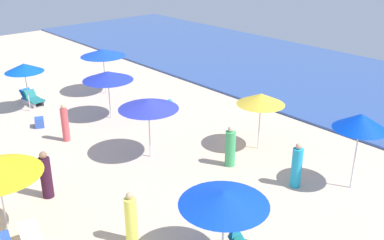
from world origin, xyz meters
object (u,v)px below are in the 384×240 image
umbrella_2 (148,104)px  lounge_chair_6_1 (34,99)px  umbrella_0 (103,53)px  beachgoer_6 (46,176)px  beachgoer_2 (65,124)px  beach_ball_0 (170,101)px  beachgoer_5 (131,220)px  umbrella_6 (24,68)px  umbrella_8 (261,99)px  lounge_chair_6_0 (32,99)px  cooler_box_1 (39,122)px  umbrella_9 (224,198)px  umbrella_5 (108,76)px  umbrella_3 (361,122)px  beachgoer_1 (230,148)px  beachgoer_4 (297,167)px

umbrella_2 → lounge_chair_6_1: (-8.93, -1.04, -1.99)m
umbrella_0 → beachgoer_6: size_ratio=1.48×
beachgoer_2 → beach_ball_0: (-0.62, 6.25, -0.65)m
beachgoer_5 → beachgoer_6: 4.00m
umbrella_6 → umbrella_8: 11.81m
lounge_chair_6_0 → cooler_box_1: (3.21, -1.01, -0.06)m
umbrella_8 → umbrella_9: (4.02, -6.13, -0.13)m
umbrella_2 → umbrella_8: (2.38, 3.83, -0.06)m
umbrella_5 → umbrella_9: (11.02, -3.30, -0.07)m
lounge_chair_6_1 → beachgoer_5: 13.23m
beachgoer_2 → beach_ball_0: beachgoer_2 is taller
umbrella_5 → lounge_chair_6_1: 5.13m
beachgoer_6 → cooler_box_1: bearing=37.5°
lounge_chair_6_0 → beachgoer_5: 13.34m
lounge_chair_6_1 → umbrella_9: (15.33, -1.26, 1.80)m
beachgoer_5 → umbrella_0: bearing=-46.1°
umbrella_3 → beachgoer_1: bearing=-153.2°
umbrella_2 → umbrella_5: (-4.61, 1.00, -0.12)m
umbrella_6 → beach_ball_0: bearing=57.3°
umbrella_2 → beachgoer_1: (2.63, 1.88, -1.51)m
beachgoer_2 → beachgoer_1: bearing=133.7°
lounge_chair_6_1 → cooler_box_1: 3.26m
umbrella_9 → beachgoer_4: bearing=103.4°
umbrella_5 → beachgoer_5: bearing=-28.1°
beachgoer_5 → lounge_chair_6_1: bearing=-29.4°
umbrella_0 → umbrella_5: umbrella_0 is taller
umbrella_6 → beachgoer_6: umbrella_6 is taller
beach_ball_0 → cooler_box_1: 6.69m
umbrella_9 → beachgoer_4: (-1.15, 4.81, -1.29)m
umbrella_3 → beachgoer_5: (-2.58, -7.53, -1.76)m
lounge_chair_6_0 → beachgoer_1: (11.68, 2.96, 0.48)m
beachgoer_5 → cooler_box_1: 10.02m
umbrella_2 → lounge_chair_6_1: umbrella_2 is taller
umbrella_8 → beachgoer_1: size_ratio=1.47×
beachgoer_1 → umbrella_6: bearing=-92.0°
umbrella_8 → beachgoer_2: (-6.01, -5.67, -1.42)m
umbrella_9 → beach_ball_0: umbrella_9 is taller
umbrella_3 → beach_ball_0: (-10.86, 0.51, -2.41)m
lounge_chair_6_0 → umbrella_3: bearing=-82.9°
umbrella_9 → cooler_box_1: size_ratio=4.89×
beachgoer_4 → umbrella_6: bearing=16.1°
umbrella_6 → beachgoer_4: (13.36, 4.10, -1.50)m
umbrella_3 → umbrella_8: (-4.24, -0.07, -0.34)m
umbrella_5 → lounge_chair_6_0: bearing=-154.9°
umbrella_5 → lounge_chair_6_1: size_ratio=1.82×
umbrella_5 → beachgoer_4: 10.08m
beachgoer_1 → beachgoer_2: 7.28m
umbrella_3 → beachgoer_4: (-1.37, -1.39, -1.76)m
umbrella_2 → umbrella_6: umbrella_6 is taller
lounge_chair_6_0 → beachgoer_1: 12.06m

